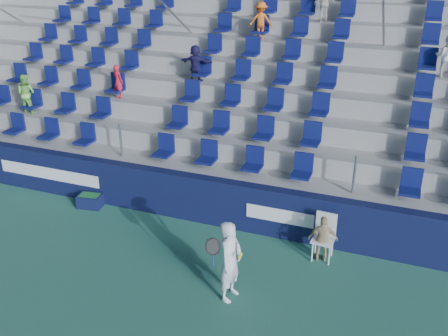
# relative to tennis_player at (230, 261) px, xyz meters

# --- Properties ---
(ground) EXTENTS (70.00, 70.00, 0.00)m
(ground) POSITION_rel_tennis_player_xyz_m (-1.17, -0.60, -0.84)
(ground) COLOR #2D6953
(ground) RESTS_ON ground
(sponsor_wall) EXTENTS (24.00, 0.32, 1.20)m
(sponsor_wall) POSITION_rel_tennis_player_xyz_m (-1.17, 2.55, -0.24)
(sponsor_wall) COLOR #10153B
(sponsor_wall) RESTS_ON ground
(grandstand) EXTENTS (24.00, 8.17, 6.63)m
(grandstand) POSITION_rel_tennis_player_xyz_m (-1.17, 7.64, 1.30)
(grandstand) COLOR gray
(grandstand) RESTS_ON ground
(tennis_player) EXTENTS (0.69, 0.66, 1.67)m
(tennis_player) POSITION_rel_tennis_player_xyz_m (0.00, 0.00, 0.00)
(tennis_player) COLOR silver
(tennis_player) RESTS_ON ground
(line_judge_chair) EXTENTS (0.49, 0.50, 1.04)m
(line_judge_chair) POSITION_rel_tennis_player_xyz_m (1.43, 2.06, -0.24)
(line_judge_chair) COLOR white
(line_judge_chair) RESTS_ON ground
(line_judge) EXTENTS (0.67, 0.40, 1.07)m
(line_judge) POSITION_rel_tennis_player_xyz_m (1.43, 1.90, -0.30)
(line_judge) COLOR tan
(line_judge) RESTS_ON ground
(ball_bin) EXTENTS (0.67, 0.49, 0.35)m
(ball_bin) POSITION_rel_tennis_player_xyz_m (-4.72, 2.15, -0.65)
(ball_bin) COLOR #0F1538
(ball_bin) RESTS_ON ground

